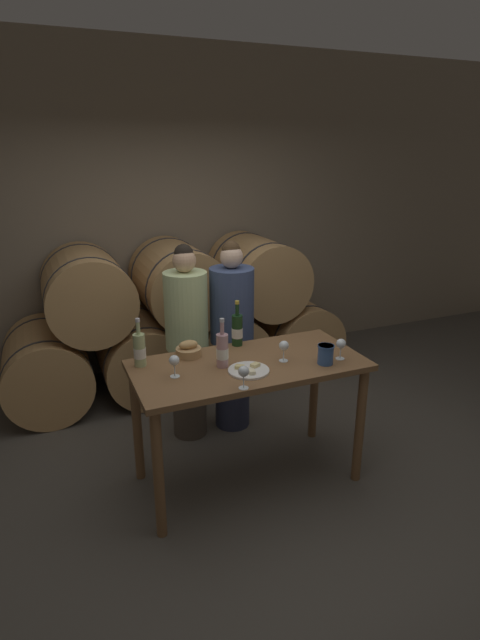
{
  "coord_description": "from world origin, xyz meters",
  "views": [
    {
      "loc": [
        -1.21,
        -2.75,
        2.24
      ],
      "look_at": [
        0.0,
        0.15,
        1.15
      ],
      "focal_mm": 28.0,
      "sensor_mm": 36.0,
      "label": 1
    }
  ],
  "objects_px": {
    "wine_bottle_rose": "(222,350)",
    "blue_crock": "(326,354)",
    "wine_bottle_red": "(237,330)",
    "person_right": "(232,337)",
    "wine_bottle_white": "(140,350)",
    "cheese_plate": "(249,370)",
    "wine_glass_far_left": "(174,361)",
    "tasting_table": "(248,380)",
    "wine_glass_left": "(244,372)",
    "wine_glass_right": "(341,344)",
    "bread_basket": "(188,350)",
    "wine_glass_center": "(284,346)",
    "person_left": "(187,343)"
  },
  "relations": [
    {
      "from": "wine_bottle_rose",
      "to": "blue_crock",
      "type": "distance_m",
      "value": 0.67
    },
    {
      "from": "wine_bottle_red",
      "to": "blue_crock",
      "type": "distance_m",
      "value": 0.66
    },
    {
      "from": "person_right",
      "to": "wine_bottle_white",
      "type": "distance_m",
      "value": 1.01
    },
    {
      "from": "person_right",
      "to": "wine_bottle_white",
      "type": "xyz_separation_m",
      "value": [
        -0.84,
        -0.51,
        0.22
      ]
    },
    {
      "from": "cheese_plate",
      "to": "wine_glass_far_left",
      "type": "relative_size",
      "value": 1.84
    },
    {
      "from": "tasting_table",
      "to": "wine_glass_left",
      "type": "xyz_separation_m",
      "value": [
        -0.18,
        -0.33,
        0.23
      ]
    },
    {
      "from": "wine_bottle_white",
      "to": "wine_glass_right",
      "type": "height_order",
      "value": "wine_bottle_white"
    },
    {
      "from": "wine_bottle_red",
      "to": "bread_basket",
      "type": "bearing_deg",
      "value": -171.79
    },
    {
      "from": "wine_bottle_rose",
      "to": "wine_glass_right",
      "type": "xyz_separation_m",
      "value": [
        0.77,
        -0.19,
        -0.01
      ]
    },
    {
      "from": "person_right",
      "to": "wine_bottle_rose",
      "type": "height_order",
      "value": "person_right"
    },
    {
      "from": "bread_basket",
      "to": "wine_glass_center",
      "type": "height_order",
      "value": "wine_glass_center"
    },
    {
      "from": "person_right",
      "to": "cheese_plate",
      "type": "xyz_separation_m",
      "value": [
        -0.23,
        -0.86,
        0.12
      ]
    },
    {
      "from": "person_left",
      "to": "cheese_plate",
      "type": "bearing_deg",
      "value": -80.53
    },
    {
      "from": "wine_bottle_red",
      "to": "wine_bottle_rose",
      "type": "relative_size",
      "value": 1.01
    },
    {
      "from": "person_left",
      "to": "wine_glass_right",
      "type": "height_order",
      "value": "person_left"
    },
    {
      "from": "blue_crock",
      "to": "wine_glass_center",
      "type": "bearing_deg",
      "value": 148.34
    },
    {
      "from": "blue_crock",
      "to": "cheese_plate",
      "type": "bearing_deg",
      "value": 170.92
    },
    {
      "from": "tasting_table",
      "to": "blue_crock",
      "type": "relative_size",
      "value": 11.84
    },
    {
      "from": "cheese_plate",
      "to": "wine_glass_far_left",
      "type": "height_order",
      "value": "wine_glass_far_left"
    },
    {
      "from": "wine_bottle_white",
      "to": "bread_basket",
      "type": "xyz_separation_m",
      "value": [
        0.33,
        0.03,
        -0.07
      ]
    },
    {
      "from": "bread_basket",
      "to": "wine_glass_right",
      "type": "relative_size",
      "value": 1.22
    },
    {
      "from": "wine_glass_far_left",
      "to": "wine_glass_left",
      "type": "xyz_separation_m",
      "value": [
        0.33,
        -0.31,
        0.0
      ]
    },
    {
      "from": "person_left",
      "to": "wine_bottle_rose",
      "type": "height_order",
      "value": "person_left"
    },
    {
      "from": "cheese_plate",
      "to": "wine_glass_center",
      "type": "bearing_deg",
      "value": 12.42
    },
    {
      "from": "person_left",
      "to": "wine_bottle_rose",
      "type": "xyz_separation_m",
      "value": [
        0.02,
        -0.73,
        0.22
      ]
    },
    {
      "from": "blue_crock",
      "to": "wine_glass_center",
      "type": "relative_size",
      "value": 0.91
    },
    {
      "from": "person_left",
      "to": "blue_crock",
      "type": "xyz_separation_m",
      "value": [
        0.65,
        -0.94,
        0.18
      ]
    },
    {
      "from": "person_right",
      "to": "wine_bottle_red",
      "type": "bearing_deg",
      "value": -106.9
    },
    {
      "from": "tasting_table",
      "to": "wine_glass_center",
      "type": "distance_m",
      "value": 0.33
    },
    {
      "from": "wine_bottle_rose",
      "to": "wine_glass_left",
      "type": "relative_size",
      "value": 2.29
    },
    {
      "from": "tasting_table",
      "to": "wine_glass_far_left",
      "type": "bearing_deg",
      "value": -177.8
    },
    {
      "from": "wine_bottle_rose",
      "to": "bread_basket",
      "type": "height_order",
      "value": "wine_bottle_rose"
    },
    {
      "from": "wine_bottle_white",
      "to": "wine_glass_right",
      "type": "relative_size",
      "value": 2.27
    },
    {
      "from": "wine_glass_far_left",
      "to": "wine_glass_right",
      "type": "relative_size",
      "value": 1.0
    },
    {
      "from": "wine_bottle_red",
      "to": "wine_glass_left",
      "type": "xyz_separation_m",
      "value": [
        -0.22,
        -0.64,
        -0.01
      ]
    },
    {
      "from": "wine_bottle_red",
      "to": "wine_glass_center",
      "type": "relative_size",
      "value": 2.31
    },
    {
      "from": "wine_bottle_rose",
      "to": "wine_glass_left",
      "type": "distance_m",
      "value": 0.34
    },
    {
      "from": "bread_basket",
      "to": "wine_glass_left",
      "type": "bearing_deg",
      "value": -75.18
    },
    {
      "from": "tasting_table",
      "to": "bread_basket",
      "type": "height_order",
      "value": "bread_basket"
    },
    {
      "from": "wine_glass_left",
      "to": "wine_glass_right",
      "type": "xyz_separation_m",
      "value": [
        0.76,
        0.15,
        0.0
      ]
    },
    {
      "from": "wine_bottle_white",
      "to": "wine_glass_center",
      "type": "xyz_separation_m",
      "value": [
        0.89,
        -0.29,
        -0.01
      ]
    },
    {
      "from": "tasting_table",
      "to": "wine_glass_far_left",
      "type": "relative_size",
      "value": 10.73
    },
    {
      "from": "tasting_table",
      "to": "wine_bottle_red",
      "type": "height_order",
      "value": "wine_bottle_red"
    },
    {
      "from": "wine_glass_far_left",
      "to": "wine_glass_left",
      "type": "relative_size",
      "value": 1.0
    },
    {
      "from": "tasting_table",
      "to": "wine_glass_left",
      "type": "distance_m",
      "value": 0.44
    },
    {
      "from": "wine_bottle_rose",
      "to": "wine_glass_center",
      "type": "height_order",
      "value": "wine_bottle_rose"
    },
    {
      "from": "wine_bottle_white",
      "to": "cheese_plate",
      "type": "relative_size",
      "value": 1.23
    },
    {
      "from": "wine_glass_left",
      "to": "wine_bottle_white",
      "type": "bearing_deg",
      "value": 131.41
    },
    {
      "from": "blue_crock",
      "to": "bread_basket",
      "type": "xyz_separation_m",
      "value": [
        -0.79,
        0.47,
        -0.03
      ]
    },
    {
      "from": "person_left",
      "to": "wine_glass_center",
      "type": "bearing_deg",
      "value": -62.17
    }
  ]
}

